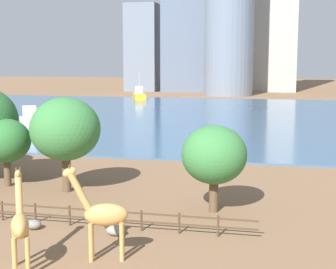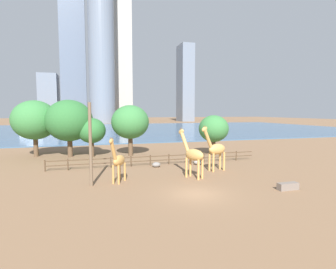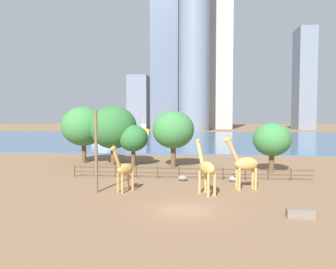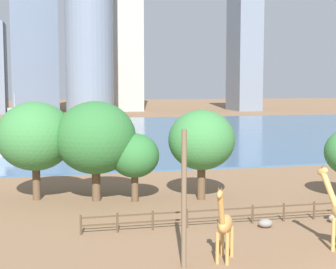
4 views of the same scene
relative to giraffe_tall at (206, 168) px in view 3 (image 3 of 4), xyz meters
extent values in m
plane|color=brown|center=(-1.64, 74.98, -2.34)|extent=(400.00, 400.00, 0.00)
cube|color=#3D6084|center=(-1.64, 71.98, -2.24)|extent=(180.00, 86.00, 0.20)
cylinder|color=tan|center=(-0.55, 0.36, -1.35)|extent=(0.31, 0.31, 1.98)
cylinder|color=tan|center=(-0.01, 0.65, -1.35)|extent=(0.31, 0.31, 1.98)
cylinder|color=tan|center=(0.19, -0.98, -1.35)|extent=(0.31, 0.31, 1.98)
cylinder|color=tan|center=(0.73, -0.69, -1.35)|extent=(0.31, 0.31, 1.98)
ellipsoid|color=tan|center=(0.09, -0.16, -0.01)|extent=(1.82, 2.34, 1.15)
cylinder|color=tan|center=(-0.53, 0.97, 1.20)|extent=(0.92, 1.28, 2.13)
ellipsoid|color=tan|center=(-0.76, 1.38, 2.19)|extent=(0.72, 0.90, 0.72)
cone|color=brown|center=(-0.84, 1.34, 2.53)|extent=(0.14, 0.14, 0.21)
cone|color=brown|center=(-0.68, 1.42, 2.53)|extent=(0.14, 0.14, 0.21)
cylinder|color=#C18C47|center=(-7.34, -0.38, -1.47)|extent=(0.28, 0.28, 1.74)
cylinder|color=#C18C47|center=(-7.81, -0.11, -1.47)|extent=(0.28, 0.28, 1.74)
cylinder|color=#C18C47|center=(-6.65, 0.77, -1.47)|extent=(0.28, 0.28, 1.74)
cylinder|color=#C18C47|center=(-7.12, 1.05, -1.47)|extent=(0.28, 0.28, 1.74)
ellipsoid|color=#C18C47|center=(-7.23, 0.33, -0.30)|extent=(1.65, 2.05, 1.01)
cylinder|color=#C18C47|center=(-7.79, -0.60, 0.80)|extent=(0.79, 1.03, 1.90)
ellipsoid|color=#C18C47|center=(-7.97, -0.91, 1.69)|extent=(0.64, 0.79, 0.61)
cone|color=brown|center=(-7.90, -0.95, 1.98)|extent=(0.13, 0.13, 0.18)
cone|color=brown|center=(-8.04, -0.87, 1.98)|extent=(0.13, 0.13, 0.18)
cylinder|color=tan|center=(3.06, 1.68, -1.31)|extent=(0.30, 0.30, 2.06)
cylinder|color=tan|center=(2.88, 2.29, -1.31)|extent=(0.30, 0.30, 2.06)
cylinder|color=tan|center=(4.59, 2.13, -1.31)|extent=(0.30, 0.30, 2.06)
cylinder|color=tan|center=(4.42, 2.74, -1.31)|extent=(0.30, 0.30, 2.06)
ellipsoid|color=tan|center=(3.74, 2.21, 0.08)|extent=(2.44, 1.52, 1.19)
cylinder|color=tan|center=(2.44, 1.83, 1.34)|extent=(1.37, 0.73, 2.21)
ellipsoid|color=tan|center=(1.97, 1.69, 2.37)|extent=(0.94, 0.60, 0.75)
cone|color=brown|center=(2.00, 1.61, 2.72)|extent=(0.13, 0.13, 0.22)
cone|color=brown|center=(1.94, 1.78, 2.72)|extent=(0.13, 0.13, 0.22)
cylinder|color=brown|center=(-9.72, -0.26, 1.35)|extent=(0.28, 0.28, 7.38)
ellipsoid|color=gray|center=(3.01, 5.83, -2.03)|extent=(1.15, 0.83, 0.62)
ellipsoid|color=gray|center=(-2.35, 5.82, -2.04)|extent=(0.99, 0.79, 0.59)
cube|color=#72665B|center=(6.20, -6.06, -2.04)|extent=(1.80, 0.60, 0.60)
cylinder|color=#4C3826|center=(-14.64, 6.98, -1.69)|extent=(0.14, 0.14, 1.30)
cylinder|color=#4C3826|center=(-12.28, 6.98, -1.69)|extent=(0.14, 0.14, 1.30)
cylinder|color=#4C3826|center=(-9.91, 6.98, -1.69)|extent=(0.14, 0.14, 1.30)
cylinder|color=#4C3826|center=(-7.54, 6.98, -1.69)|extent=(0.14, 0.14, 1.30)
cylinder|color=#4C3826|center=(-5.18, 6.98, -1.69)|extent=(0.14, 0.14, 1.30)
cylinder|color=#4C3826|center=(-2.81, 6.98, -1.69)|extent=(0.14, 0.14, 1.30)
cylinder|color=#4C3826|center=(-0.44, 6.98, -1.69)|extent=(0.14, 0.14, 1.30)
cylinder|color=#4C3826|center=(1.92, 6.98, -1.69)|extent=(0.14, 0.14, 1.30)
cylinder|color=#4C3826|center=(4.29, 6.98, -1.69)|extent=(0.14, 0.14, 1.30)
cylinder|color=#4C3826|center=(6.66, 6.98, -1.69)|extent=(0.14, 0.14, 1.30)
cylinder|color=#4C3826|center=(9.02, 6.98, -1.69)|extent=(0.14, 0.14, 1.30)
cube|color=#4C3826|center=(-1.64, 6.98, -1.24)|extent=(26.10, 0.08, 0.10)
cube|color=#4C3826|center=(-1.64, 6.98, -1.76)|extent=(26.10, 0.08, 0.10)
cylinder|color=brown|center=(-4.12, 14.90, -0.93)|extent=(0.68, 0.68, 2.82)
ellipsoid|color=#387A3D|center=(-4.12, 14.90, 2.70)|extent=(5.55, 5.55, 5.00)
cylinder|color=brown|center=(-17.58, 18.00, -0.93)|extent=(0.65, 0.65, 2.82)
ellipsoid|color=#387A3D|center=(-17.58, 18.00, 3.02)|extent=(6.36, 6.36, 5.72)
cylinder|color=brown|center=(-9.67, 15.49, -1.23)|extent=(0.59, 0.59, 2.22)
ellipsoid|color=#2D6B33|center=(-9.67, 15.49, 1.49)|extent=(4.05, 4.05, 3.64)
cylinder|color=brown|center=(8.07, 11.99, -1.23)|extent=(0.64, 0.64, 2.22)
ellipsoid|color=#387A3D|center=(8.07, 11.99, 1.68)|extent=(4.49, 4.49, 4.04)
cylinder|color=brown|center=(-12.75, 16.45, -1.03)|extent=(0.71, 0.71, 2.62)
ellipsoid|color=#2D6B33|center=(-12.75, 16.45, 2.95)|extent=(6.67, 6.67, 6.00)
cube|color=gold|center=(-24.42, 106.93, -1.37)|extent=(5.44, 8.18, 1.54)
cube|color=silver|center=(-24.78, 107.82, 0.32)|extent=(2.75, 3.26, 1.85)
cylinder|color=silver|center=(-24.28, 106.57, 2.09)|extent=(0.16, 0.16, 5.39)
cube|color=silver|center=(-24.21, 47.02, -1.34)|extent=(6.41, 8.41, 1.60)
cube|color=silver|center=(-23.72, 46.15, 0.42)|extent=(3.08, 3.46, 1.92)
cylinder|color=slate|center=(-3.72, 130.31, 44.65)|extent=(14.19, 14.19, 93.97)
cube|color=slate|center=(-34.36, 148.89, 12.11)|extent=(10.64, 14.84, 28.90)
cube|color=slate|center=(-19.68, 145.09, 40.25)|extent=(14.45, 8.74, 85.18)
cube|color=#ADA89E|center=(9.15, 154.48, 40.90)|extent=(14.09, 12.51, 86.48)
cube|color=slate|center=(52.24, 147.32, 23.48)|extent=(8.54, 14.14, 51.65)
camera|label=1|loc=(12.63, -22.38, 8.09)|focal=55.00mm
camera|label=2|loc=(-9.50, -23.99, 4.23)|focal=28.00mm
camera|label=3|loc=(-0.45, -28.40, 4.43)|focal=35.00mm
camera|label=4|loc=(-16.64, -25.79, 7.42)|focal=55.00mm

